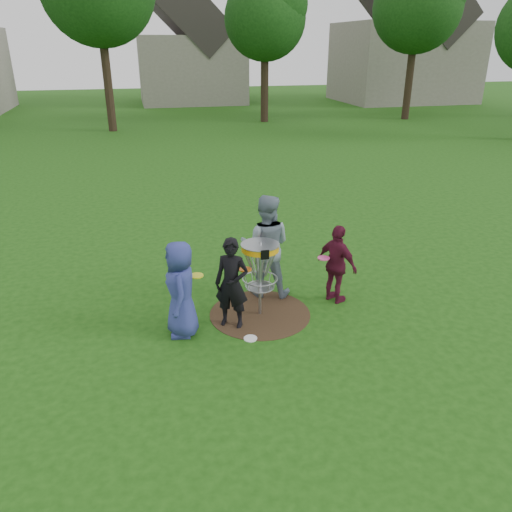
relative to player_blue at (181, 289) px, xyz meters
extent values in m
plane|color=#19470F|center=(1.39, 0.32, -0.81)|extent=(100.00, 100.00, 0.00)
cylinder|color=#47331E|center=(1.39, 0.32, -0.81)|extent=(1.80, 1.80, 0.01)
imported|color=navy|center=(0.00, 0.00, 0.00)|extent=(0.58, 0.84, 1.63)
imported|color=black|center=(0.85, 0.06, -0.03)|extent=(0.68, 0.60, 1.58)
imported|color=gray|center=(1.69, 1.07, 0.17)|extent=(1.15, 1.02, 1.96)
imported|color=#59142B|center=(2.88, 0.47, -0.07)|extent=(0.73, 0.94, 1.49)
cylinder|color=white|center=(1.04, -0.45, -0.81)|extent=(0.22, 0.22, 0.02)
cylinder|color=#9EA0A5|center=(1.39, 0.32, -0.12)|extent=(0.05, 0.05, 1.38)
cylinder|color=#FFA80D|center=(1.39, 0.32, 0.47)|extent=(0.64, 0.64, 0.10)
cylinder|color=#9EA0A5|center=(1.39, 0.32, 0.52)|extent=(0.66, 0.66, 0.01)
cube|color=black|center=(1.39, -0.01, 0.47)|extent=(0.14, 0.02, 0.16)
torus|color=#9EA0A5|center=(1.39, 0.32, -0.11)|extent=(0.62, 0.62, 0.02)
torus|color=#9EA0A5|center=(1.39, 0.32, -0.27)|extent=(0.50, 0.50, 0.02)
cylinder|color=#9EA0A5|center=(1.39, 0.32, -0.28)|extent=(0.44, 0.44, 0.01)
cylinder|color=yellow|center=(0.27, 0.06, 0.18)|extent=(0.22, 0.22, 0.02)
cylinder|color=orange|center=(1.10, 0.18, 0.15)|extent=(0.22, 0.22, 0.02)
cylinder|color=#DF3A7A|center=(1.59, 0.81, 0.39)|extent=(0.22, 0.22, 0.02)
cylinder|color=#FF439A|center=(2.60, 0.44, 0.10)|extent=(0.22, 0.22, 0.02)
cylinder|color=#38281C|center=(-1.61, 21.82, 1.50)|extent=(0.46, 0.46, 4.62)
cylinder|color=#38281C|center=(7.39, 23.32, 1.08)|extent=(0.46, 0.46, 3.78)
sphere|color=#164211|center=(7.39, 23.32, 4.95)|extent=(4.68, 4.68, 4.68)
cylinder|color=#38281C|center=(16.39, 22.32, 1.29)|extent=(0.46, 0.46, 4.20)
sphere|color=#164211|center=(16.39, 22.32, 5.59)|extent=(5.20, 5.20, 5.20)
cube|color=gray|center=(4.39, 35.32, 1.69)|extent=(8.00, 7.00, 5.00)
cube|color=#2D2826|center=(4.39, 35.32, 5.63)|extent=(6.11, 7.14, 6.11)
cube|color=gray|center=(21.39, 32.32, 2.19)|extent=(10.00, 8.00, 6.00)
camera|label=1|loc=(-0.50, -7.24, 3.64)|focal=35.00mm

